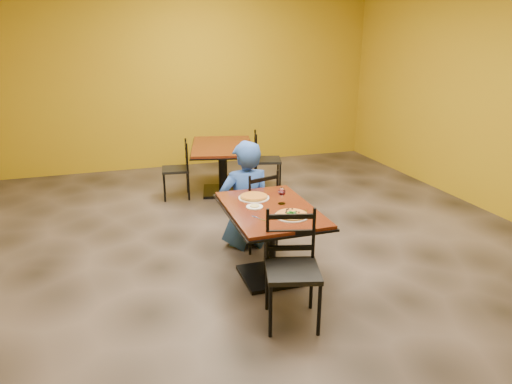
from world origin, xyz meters
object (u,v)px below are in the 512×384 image
object	(u,v)px
wine_glass	(282,195)
table_second	(223,157)
table_main	(270,226)
plate_main	(292,216)
pizza_main	(292,214)
chair_main_far	(254,208)
side_plate	(255,207)
chair_main_near	(293,271)
diner	(245,194)
chair_second_right	(267,160)
chair_second_left	(175,170)
plate_far	(254,198)
pizza_far	(254,196)

from	to	relation	value
wine_glass	table_second	bearing A→B (deg)	88.61
table_main	plate_main	size ratio (longest dim) A/B	3.97
pizza_main	table_second	bearing A→B (deg)	88.13
wine_glass	pizza_main	bearing A→B (deg)	-95.53
chair_main_far	plate_main	world-z (taller)	chair_main_far
side_plate	pizza_main	bearing A→B (deg)	-53.19
chair_main_near	wine_glass	distance (m)	0.93
diner	chair_main_near	bearing A→B (deg)	86.32
wine_glass	chair_second_right	bearing A→B (deg)	73.47
chair_main_near	side_plate	xyz separation A→B (m)	(-0.06, 0.82, 0.28)
chair_main_far	side_plate	world-z (taller)	chair_main_far
table_second	chair_second_left	size ratio (longest dim) A/B	1.79
table_main	chair_second_right	world-z (taller)	chair_second_right
wine_glass	side_plate	bearing A→B (deg)	-177.89
chair_main_near	chair_second_left	bearing A→B (deg)	112.56
diner	wine_glass	size ratio (longest dim) A/B	6.83
chair_second_left	side_plate	size ratio (longest dim) A/B	5.35
chair_main_far	plate_far	xyz separation A→B (m)	(-0.16, -0.48, 0.30)
chair_second_right	chair_second_left	bearing A→B (deg)	105.25
table_main	chair_second_right	xyz separation A→B (m)	(0.93, 2.72, -0.10)
chair_second_right	wine_glass	world-z (taller)	wine_glass
plate_main	wine_glass	world-z (taller)	wine_glass
chair_second_right	plate_main	bearing A→B (deg)	179.93
table_main	pizza_far	xyz separation A→B (m)	(-0.07, 0.30, 0.21)
table_main	plate_main	distance (m)	0.36
chair_second_right	pizza_far	bearing A→B (deg)	172.86
chair_main_far	chair_second_right	world-z (taller)	chair_main_far
chair_second_right	plate_far	distance (m)	2.63
pizza_far	pizza_main	bearing A→B (deg)	-72.90
plate_main	table_second	bearing A→B (deg)	88.13
pizza_main	pizza_far	distance (m)	0.60
chair_second_left	wine_glass	world-z (taller)	wine_glass
chair_main_near	chair_main_far	distance (m)	1.55
table_main	diner	world-z (taller)	diner
chair_main_near	plate_main	world-z (taller)	chair_main_near
plate_main	wine_glass	xyz separation A→B (m)	(0.03, 0.34, 0.08)
chair_main_far	side_plate	xyz separation A→B (m)	(-0.23, -0.72, 0.30)
chair_second_right	side_plate	size ratio (longest dim) A/B	5.66
chair_second_left	side_plate	world-z (taller)	chair_second_left
table_main	table_second	xyz separation A→B (m)	(0.20, 2.72, 0.01)
diner	plate_far	xyz separation A→B (m)	(-0.07, -0.54, 0.14)
chair_main_near	plate_main	xyz separation A→B (m)	(0.18, 0.49, 0.28)
table_second	chair_second_left	xyz separation A→B (m)	(-0.72, 0.00, -0.13)
diner	wine_glass	bearing A→B (deg)	99.35
table_second	chair_main_near	world-z (taller)	chair_main_near
plate_main	side_plate	xyz separation A→B (m)	(-0.25, 0.33, 0.00)
chair_main_near	chair_second_left	world-z (taller)	chair_main_near
chair_main_near	plate_far	xyz separation A→B (m)	(0.01, 1.06, 0.28)
pizza_far	side_plate	xyz separation A→B (m)	(-0.07, -0.24, -0.02)
pizza_main	plate_far	size ratio (longest dim) A/B	0.92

